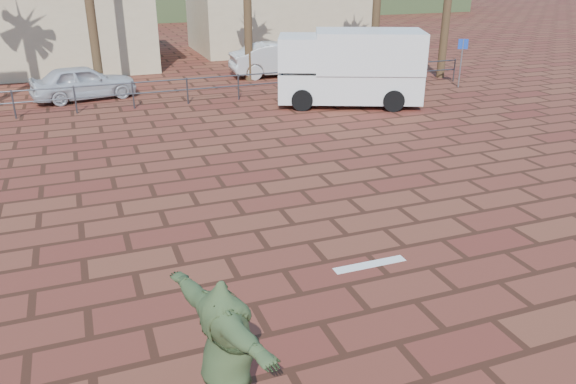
% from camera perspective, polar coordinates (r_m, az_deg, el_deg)
% --- Properties ---
extents(ground, '(120.00, 120.00, 0.00)m').
position_cam_1_polar(ground, '(11.05, 2.14, -5.10)').
color(ground, brown).
rests_on(ground, ground).
extents(paint_stripe, '(1.40, 0.22, 0.01)m').
position_cam_1_polar(paint_stripe, '(10.38, 8.31, -7.29)').
color(paint_stripe, white).
rests_on(paint_stripe, ground).
extents(guardrail, '(24.06, 0.06, 1.00)m').
position_cam_1_polar(guardrail, '(21.81, -10.22, 10.53)').
color(guardrail, '#47494F').
rests_on(guardrail, ground).
extents(building_west, '(12.60, 7.60, 4.50)m').
position_cam_1_polar(building_west, '(31.21, -25.45, 15.36)').
color(building_west, beige).
rests_on(building_west, ground).
extents(building_east, '(10.60, 6.60, 5.00)m').
position_cam_1_polar(building_east, '(35.15, -0.90, 18.45)').
color(building_east, beige).
rests_on(building_east, ground).
extents(skateboarder, '(1.19, 2.34, 1.84)m').
position_cam_1_polar(skateboarder, '(6.70, -6.24, -15.57)').
color(skateboarder, '#364827').
rests_on(skateboarder, longboard).
extents(campervan, '(5.67, 4.02, 2.72)m').
position_cam_1_polar(campervan, '(21.43, 6.41, 12.57)').
color(campervan, white).
rests_on(campervan, ground).
extents(car_silver, '(4.15, 2.25, 1.34)m').
position_cam_1_polar(car_silver, '(23.63, -20.06, 10.44)').
color(car_silver, silver).
rests_on(car_silver, ground).
extents(car_white, '(4.67, 1.85, 1.51)m').
position_cam_1_polar(car_white, '(26.94, -0.85, 13.33)').
color(car_white, silver).
rests_on(car_white, ground).
extents(street_sign, '(0.39, 0.19, 2.02)m').
position_cam_1_polar(street_sign, '(25.36, 17.26, 13.26)').
color(street_sign, gray).
rests_on(street_sign, ground).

